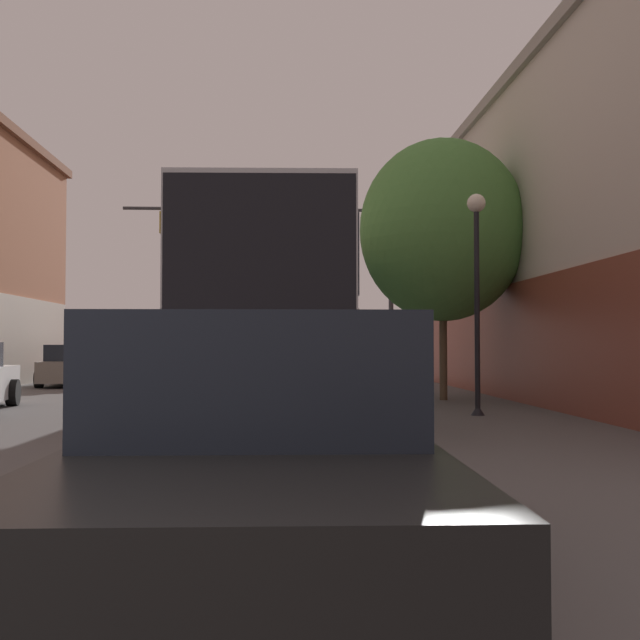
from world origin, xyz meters
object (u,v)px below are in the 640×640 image
at_px(bus, 278,314).
at_px(hatchback_foreground, 260,459).
at_px(parked_car_left_near, 79,366).
at_px(parked_car_left_mid, 124,360).
at_px(street_tree_near, 443,230).
at_px(street_lamp, 477,277).
at_px(traffic_signal_gantry, 301,245).

distance_m(bus, hatchback_foreground, 11.43).
xyz_separation_m(parked_car_left_near, parked_car_left_mid, (0.03, 6.71, 0.08)).
bearing_deg(street_tree_near, parked_car_left_near, 146.53).
distance_m(parked_car_left_mid, street_lamp, 20.28).
bearing_deg(parked_car_left_near, hatchback_foreground, -167.55).
height_order(hatchback_foreground, street_tree_near, street_tree_near).
xyz_separation_m(bus, street_lamp, (3.71, -1.72, 0.61)).
xyz_separation_m(hatchback_foreground, parked_car_left_mid, (-6.35, 27.12, 0.02)).
distance_m(parked_car_left_near, parked_car_left_mid, 6.71).
bearing_deg(street_tree_near, parked_car_left_mid, 127.32).
relative_size(hatchback_foreground, parked_car_left_mid, 0.86).
bearing_deg(bus, parked_car_left_mid, 23.94).
height_order(parked_car_left_near, street_tree_near, street_tree_near).
bearing_deg(traffic_signal_gantry, bus, -93.73).
bearing_deg(parked_car_left_mid, bus, -164.96).
height_order(hatchback_foreground, street_lamp, street_lamp).
height_order(hatchback_foreground, parked_car_left_mid, parked_car_left_mid).
xyz_separation_m(parked_car_left_mid, traffic_signal_gantry, (7.19, -3.75, 4.28)).
bearing_deg(parked_car_left_near, bus, -149.50).
xyz_separation_m(bus, hatchback_foreground, (-0.05, -11.36, -1.27)).
xyz_separation_m(bus, traffic_signal_gantry, (0.78, 12.00, 3.03)).
xyz_separation_m(parked_car_left_near, street_lamp, (10.15, -10.77, 1.94)).
bearing_deg(street_lamp, street_tree_near, 86.82).
height_order(parked_car_left_mid, traffic_signal_gantry, traffic_signal_gantry).
height_order(street_lamp, street_tree_near, street_tree_near).
distance_m(parked_car_left_near, street_tree_near, 12.89).
bearing_deg(bus, parked_car_left_near, 37.25).
distance_m(hatchback_foreground, traffic_signal_gantry, 23.77).
distance_m(parked_car_left_near, street_lamp, 14.93).
bearing_deg(traffic_signal_gantry, parked_car_left_near, -157.76).
xyz_separation_m(parked_car_left_near, street_tree_near, (10.37, -6.85, 3.44)).
bearing_deg(street_tree_near, bus, -150.81).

